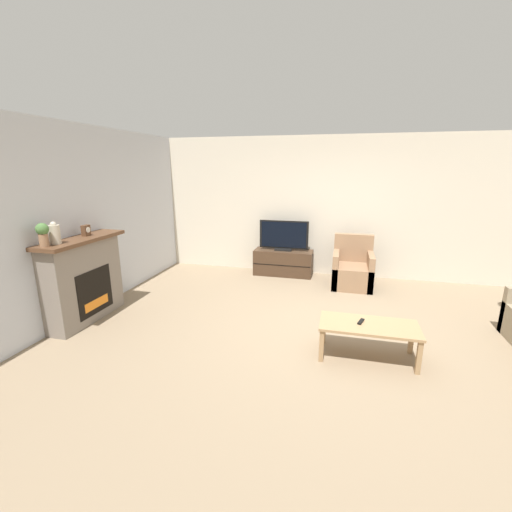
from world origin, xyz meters
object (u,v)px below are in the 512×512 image
Objects in this scene: armchair at (352,270)px; remote at (361,322)px; potted_plant at (43,233)px; mantel_vase_left at (54,234)px; mantel_clock at (86,230)px; fireplace at (84,279)px; tv at (284,237)px; coffee_table at (369,328)px; tv_stand at (283,262)px.

armchair is 2.47m from remote.
armchair is at bearing 39.20° from potted_plant.
mantel_clock is at bearing 89.92° from mantel_vase_left.
mantel_vase_left reaches higher than fireplace.
mantel_clock is 0.70m from potted_plant.
tv reaches higher than armchair.
tv is at bearing 134.36° from remote.
fireplace is at bearing 178.73° from coffee_table.
remote is at bearing -0.87° from fireplace.
coffee_table is at bearing -1.27° from fireplace.
mantel_vase_left is 0.17m from potted_plant.
tv_stand is at bearing 49.82° from fireplace.
fireplace reaches higher than armchair.
mantel_vase_left is at bearing -156.28° from remote.
remote is (1.37, -2.82, -0.37)m from tv.
fireplace is 0.94m from potted_plant.
fireplace is 1.46× the size of armchair.
fireplace is 4.76× the size of mantel_vase_left.
armchair is (3.65, 2.28, -0.97)m from mantel_clock.
coffee_table is (3.77, -0.22, -0.91)m from mantel_clock.
armchair is at bearing 31.97° from mantel_clock.
tv_stand is at bearing 48.64° from mantel_clock.
mantel_clock is 4.41m from armchair.
mantel_clock is 0.16× the size of tv.
remote is (1.37, -2.82, 0.16)m from tv_stand.
tv is at bearing 49.80° from fireplace.
potted_plant reaches higher than fireplace.
potted_plant is at bearing -172.73° from coffee_table.
mantel_clock is (0.02, 0.13, 0.66)m from fireplace.
tv_stand is (2.32, 3.16, -1.06)m from mantel_vase_left.
remote is at bearing -64.06° from tv.
potted_plant reaches higher than mantel_vase_left.
potted_plant is 3.84m from remote.
coffee_table is (3.79, -0.08, -0.25)m from fireplace.
coffee_table is at bearing -62.88° from tv.
fireplace is 1.38× the size of tv.
fireplace is 3.63m from tv_stand.
potted_plant is at bearing -90.00° from mantel_vase_left.
remote is (-0.09, 0.03, 0.06)m from coffee_table.
armchair reaches higher than remote.
tv is (2.32, 2.63, -0.48)m from mantel_clock.
mantel_vase_left is at bearing -90.08° from mantel_clock.
potted_plant reaches higher than armchair.
tv is 1.46m from armchair.
fireplace is at bearing 91.71° from potted_plant.
armchair is at bearing 109.32° from remote.
potted_plant is 4.09m from tv.
fireplace is 0.82m from mantel_vase_left.
tv is (0.00, -0.00, 0.53)m from tv_stand.
tv_stand is 1.38m from armchair.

